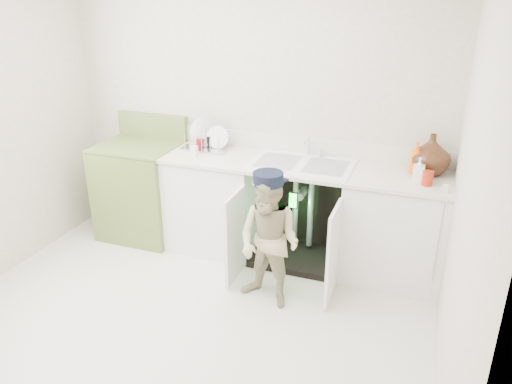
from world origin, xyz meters
TOP-DOWN VIEW (x-y plane):
  - ground at (0.00, 0.00)m, footprint 3.50×3.50m
  - room_shell at (0.00, 0.00)m, footprint 6.00×5.50m
  - counter_run at (0.58, 1.21)m, footprint 2.44×1.02m
  - avocado_stove at (-1.02, 1.18)m, footprint 0.73×0.65m
  - repair_worker at (0.51, 0.49)m, footprint 0.60×0.64m

SIDE VIEW (x-z plane):
  - ground at x=0.00m, z-range 0.00..0.00m
  - avocado_stove at x=-1.02m, z-range -0.10..1.04m
  - counter_run at x=0.58m, z-range -0.14..1.08m
  - repair_worker at x=0.51m, z-range 0.00..1.06m
  - room_shell at x=0.00m, z-range 0.62..1.88m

